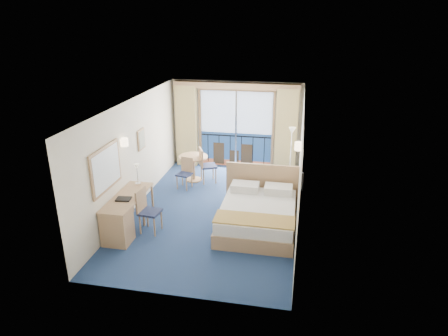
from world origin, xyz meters
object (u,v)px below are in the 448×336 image
(floor_lamp, at_px, (292,140))
(round_table, at_px, (193,162))
(nightstand, at_px, (288,193))
(armchair, at_px, (285,181))
(table_chair_a, at_px, (205,163))
(table_chair_b, at_px, (186,171))
(desk, at_px, (120,221))
(desk_chair, at_px, (146,208))
(bed, at_px, (258,214))

(floor_lamp, height_order, round_table, floor_lamp)
(nightstand, xyz_separation_m, armchair, (-0.12, 0.68, 0.04))
(round_table, bearing_deg, table_chair_a, -11.19)
(table_chair_b, bearing_deg, round_table, 94.90)
(round_table, xyz_separation_m, table_chair_b, (-0.08, -0.54, -0.08))
(desk, relative_size, table_chair_b, 1.98)
(nightstand, distance_m, table_chair_b, 2.92)
(nightstand, bearing_deg, round_table, 159.50)
(table_chair_a, bearing_deg, table_chair_b, 110.97)
(floor_lamp, xyz_separation_m, desk, (-3.43, -4.20, -0.73))
(nightstand, bearing_deg, desk, -144.54)
(desk, bearing_deg, table_chair_b, 78.58)
(floor_lamp, distance_m, round_table, 2.90)
(nightstand, xyz_separation_m, round_table, (-2.78, 1.04, 0.29))
(desk, bearing_deg, desk_chair, 46.42)
(desk, distance_m, round_table, 3.58)
(nightstand, bearing_deg, table_chair_a, 158.15)
(armchair, distance_m, desk, 4.60)
(bed, bearing_deg, desk, -158.68)
(nightstand, relative_size, desk, 0.32)
(round_table, distance_m, table_chair_b, 0.55)
(desk_chair, distance_m, table_chair_a, 3.04)
(desk_chair, bearing_deg, floor_lamp, -32.22)
(armchair, relative_size, desk_chair, 0.70)
(armchair, height_order, desk, desk)
(nightstand, relative_size, table_chair_b, 0.64)
(desk, height_order, table_chair_b, table_chair_b)
(desk, distance_m, table_chair_a, 3.59)
(table_chair_b, bearing_deg, armchair, 17.47)
(desk, xyz_separation_m, round_table, (0.68, 3.51, 0.12))
(desk, distance_m, table_chair_b, 3.03)
(table_chair_b, bearing_deg, desk_chair, -80.15)
(armchair, bearing_deg, desk, -0.81)
(armchair, height_order, floor_lamp, floor_lamp)
(nightstand, distance_m, armchair, 0.70)
(bed, bearing_deg, nightstand, 65.19)
(table_chair_a, bearing_deg, armchair, -121.97)
(bed, xyz_separation_m, nightstand, (0.63, 1.36, -0.05))
(table_chair_b, bearing_deg, table_chair_a, 59.52)
(floor_lamp, xyz_separation_m, table_chair_a, (-2.38, -0.76, -0.60))
(bed, bearing_deg, armchair, 76.00)
(armchair, xyz_separation_m, desk_chair, (-2.91, -2.70, 0.25))
(bed, bearing_deg, floor_lamp, 79.13)
(desk, height_order, round_table, desk)
(bed, xyz_separation_m, table_chair_a, (-1.78, 2.33, 0.25))
(floor_lamp, relative_size, table_chair_a, 1.52)
(desk, relative_size, table_chair_a, 1.68)
(desk, bearing_deg, floor_lamp, 50.76)
(nightstand, distance_m, table_chair_a, 2.62)
(desk, relative_size, desk_chair, 1.71)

